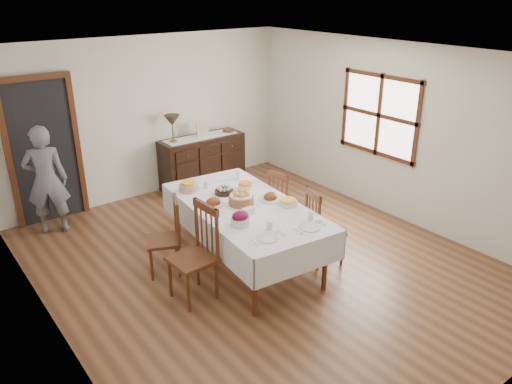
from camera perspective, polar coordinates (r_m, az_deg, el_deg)
ground at (r=6.50m, az=0.54°, el=-8.01°), size 6.00×6.00×0.00m
room_shell at (r=6.08m, az=-2.95°, el=6.63°), size 5.02×6.02×2.65m
dining_table at (r=6.16m, az=-1.30°, el=-2.29°), size 1.43×2.48×0.82m
chair_left_near at (r=5.62m, az=-6.84°, el=-6.89°), size 0.49×0.49×1.12m
chair_left_far at (r=6.18m, az=-10.14°, el=-4.96°), size 0.53×0.53×0.97m
chair_right_near at (r=6.33m, az=7.48°, el=-3.93°), size 0.52×0.52×1.00m
chair_right_far at (r=7.04m, az=3.20°, el=-1.12°), size 0.43×0.43×0.95m
sideboard at (r=8.78m, az=-6.13°, el=3.50°), size 1.49×0.54×0.89m
person at (r=7.53m, az=-22.91°, el=1.63°), size 0.61×0.50×1.69m
bread_basket at (r=6.11m, az=-1.69°, el=-0.73°), size 0.31×0.31×0.18m
egg_basket at (r=6.44m, az=-3.66°, el=0.13°), size 0.25×0.25×0.11m
ham_platter_a at (r=6.13m, az=-4.90°, el=-1.21°), size 0.28×0.28×0.11m
ham_platter_b at (r=6.27m, az=1.70°, el=-0.60°), size 0.32×0.32×0.11m
beet_bowl at (r=5.61m, az=-1.80°, el=-3.07°), size 0.22×0.22×0.16m
carrot_bowl at (r=6.60m, az=-1.20°, el=0.76°), size 0.20×0.20×0.08m
pineapple_bowl at (r=6.57m, az=-7.71°, el=0.62°), size 0.25×0.25×0.13m
casserole_dish at (r=6.12m, az=3.69°, el=-1.19°), size 0.23×0.23×0.08m
butter_dish at (r=5.88m, az=-0.89°, el=-2.17°), size 0.15×0.10×0.07m
setting_left at (r=5.39m, az=1.35°, el=-4.77°), size 0.43×0.31×0.10m
setting_right at (r=5.65m, az=6.15°, el=-3.56°), size 0.43×0.31×0.10m
glass_far_a at (r=6.64m, az=-5.69°, el=0.83°), size 0.06×0.06×0.09m
glass_far_b at (r=6.93m, az=-2.04°, el=1.97°), size 0.07×0.07×0.11m
runner at (r=8.64m, az=-6.34°, el=6.29°), size 1.30×0.35×0.01m
table_lamp at (r=8.32m, az=-9.57°, el=7.97°), size 0.26×0.26×0.46m
picture_frame at (r=8.59m, az=-6.16°, el=7.13°), size 0.22×0.08×0.28m
deco_bowl at (r=8.90m, az=-3.18°, el=7.05°), size 0.20×0.20×0.06m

